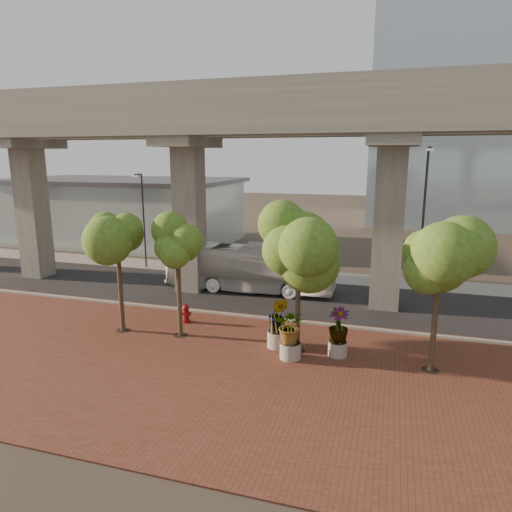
% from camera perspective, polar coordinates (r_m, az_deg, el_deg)
% --- Properties ---
extents(ground, '(160.00, 160.00, 0.00)m').
position_cam_1_polar(ground, '(26.18, 2.20, -6.53)').
color(ground, '#3A332A').
rests_on(ground, ground).
extents(brick_plaza, '(70.00, 13.00, 0.06)m').
position_cam_1_polar(brick_plaza, '(19.11, -4.05, -13.89)').
color(brick_plaza, brown).
rests_on(brick_plaza, ground).
extents(asphalt_road, '(90.00, 8.00, 0.04)m').
position_cam_1_polar(asphalt_road, '(28.02, 3.24, -5.21)').
color(asphalt_road, black).
rests_on(asphalt_road, ground).
extents(curb_strip, '(70.00, 0.25, 0.16)m').
position_cam_1_polar(curb_strip, '(24.33, 1.00, -7.81)').
color(curb_strip, gray).
rests_on(curb_strip, ground).
extents(far_sidewalk, '(90.00, 3.00, 0.06)m').
position_cam_1_polar(far_sidewalk, '(33.18, 5.48, -2.43)').
color(far_sidewalk, gray).
rests_on(far_sidewalk, ground).
extents(transit_viaduct, '(72.00, 5.60, 12.40)m').
position_cam_1_polar(transit_viaduct, '(26.74, 3.43, 9.80)').
color(transit_viaduct, gray).
rests_on(transit_viaduct, ground).
extents(station_pavilion, '(23.00, 13.00, 6.30)m').
position_cam_1_polar(station_pavilion, '(48.09, -16.42, 5.59)').
color(station_pavilion, '#ABBFC4').
rests_on(station_pavilion, ground).
extents(transit_bus, '(10.79, 2.71, 3.00)m').
position_cam_1_polar(transit_bus, '(29.06, -0.80, -1.52)').
color(transit_bus, silver).
rests_on(transit_bus, ground).
extents(fire_hydrant, '(0.49, 0.44, 0.98)m').
position_cam_1_polar(fire_hydrant, '(24.01, -8.74, -7.09)').
color(fire_hydrant, maroon).
rests_on(fire_hydrant, ground).
extents(planter_front, '(2.01, 2.01, 2.21)m').
position_cam_1_polar(planter_front, '(19.43, 4.37, -9.02)').
color(planter_front, '#A39F93').
rests_on(planter_front, ground).
extents(planter_right, '(2.00, 2.00, 2.13)m').
position_cam_1_polar(planter_right, '(19.94, 10.27, -8.76)').
color(planter_right, '#B0AB9F').
rests_on(planter_right, ground).
extents(planter_left, '(2.12, 2.12, 2.33)m').
position_cam_1_polar(planter_left, '(20.49, 2.77, -7.61)').
color(planter_left, '#AFAB9E').
rests_on(planter_left, ground).
extents(street_tree_far_west, '(3.46, 3.46, 6.48)m').
position_cam_1_polar(street_tree_far_west, '(22.49, -17.02, 2.79)').
color(street_tree_far_west, '#4C402B').
rests_on(street_tree_far_west, ground).
extents(street_tree_near_west, '(3.09, 3.09, 5.78)m').
position_cam_1_polar(street_tree_near_west, '(21.30, -9.81, 1.17)').
color(street_tree_near_west, '#4C402B').
rests_on(street_tree_near_west, ground).
extents(street_tree_near_east, '(4.07, 4.07, 6.51)m').
position_cam_1_polar(street_tree_near_east, '(19.27, 5.41, 1.00)').
color(street_tree_near_east, '#4C402B').
rests_on(street_tree_near_east, ground).
extents(street_tree_far_east, '(3.85, 3.85, 6.42)m').
position_cam_1_polar(street_tree_far_east, '(18.70, 22.04, -0.17)').
color(street_tree_far_east, '#4C402B').
rests_on(street_tree_far_east, ground).
extents(streetlamp_west, '(0.36, 1.04, 7.18)m').
position_cam_1_polar(streetlamp_west, '(35.59, -13.97, 5.10)').
color(streetlamp_west, '#292A2E').
rests_on(streetlamp_west, ground).
extents(streetlamp_east, '(0.45, 1.30, 9.00)m').
position_cam_1_polar(streetlamp_east, '(30.18, 20.26, 5.48)').
color(streetlamp_east, '#313237').
rests_on(streetlamp_east, ground).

